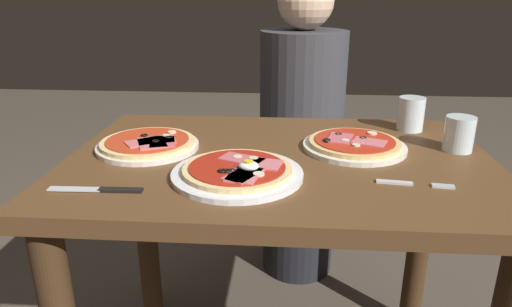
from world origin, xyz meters
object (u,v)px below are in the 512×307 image
water_glass_near (411,116)px  fork (408,184)px  water_glass_far (459,136)px  knife (102,190)px  dining_table (279,206)px  pizza_across_right (354,145)px  diner_person (301,141)px  pizza_across_left (148,144)px  pizza_foreground (238,172)px

water_glass_near → fork: water_glass_near is taller
water_glass_far → knife: water_glass_far is taller
water_glass_near → fork: 0.41m
dining_table → pizza_across_right: size_ratio=3.95×
knife → diner_person: 0.99m
pizza_across_left → water_glass_far: 0.79m
pizza_across_right → knife: size_ratio=1.34×
fork → pizza_across_right: bearing=111.3°
pizza_foreground → fork: pizza_foreground is taller
dining_table → pizza_foreground: 0.22m
fork → diner_person: bearing=104.5°
pizza_foreground → pizza_across_right: 0.34m
diner_person → pizza_foreground: bearing=78.6°
pizza_across_left → fork: 0.64m
water_glass_far → pizza_across_left: bearing=-176.7°
pizza_foreground → water_glass_near: size_ratio=3.01×
dining_table → diner_person: (0.07, 0.64, -0.04)m
dining_table → diner_person: 0.64m
pizza_across_left → water_glass_near: size_ratio=2.70×
pizza_foreground → water_glass_near: 0.60m
dining_table → water_glass_near: (0.37, 0.25, 0.18)m
pizza_across_left → water_glass_near: water_glass_near is taller
water_glass_near → pizza_across_left: bearing=-162.9°
pizza_across_left → diner_person: 0.76m
water_glass_far → diner_person: size_ratio=0.07×
water_glass_far → dining_table: bearing=-170.5°
pizza_foreground → pizza_across_left: 0.30m
dining_table → water_glass_far: 0.49m
dining_table → diner_person: diner_person is taller
fork → pizza_across_left: bearing=163.4°
pizza_across_left → dining_table: bearing=-5.0°
pizza_across_right → water_glass_near: water_glass_near is taller
dining_table → diner_person: bearing=83.9°
pizza_across_left → fork: pizza_across_left is taller
pizza_across_left → water_glass_far: (0.79, 0.05, 0.03)m
pizza_foreground → pizza_across_left: bearing=146.3°
dining_table → pizza_across_left: (-0.34, 0.03, 0.15)m
pizza_foreground → water_glass_near: (0.46, 0.38, 0.03)m
water_glass_near → knife: water_glass_near is taller
water_glass_near → fork: bearing=-103.5°
pizza_across_right → diner_person: diner_person is taller
pizza_across_right → water_glass_far: bearing=1.9°
water_glass_near → pizza_across_right: bearing=-135.1°
pizza_foreground → diner_person: bearing=78.6°
dining_table → water_glass_far: (0.45, 0.08, 0.18)m
pizza_across_right → fork: pizza_across_right is taller
dining_table → fork: 0.34m
fork → pizza_foreground: bearing=177.6°
pizza_foreground → knife: bearing=-160.5°
pizza_foreground → knife: 0.28m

